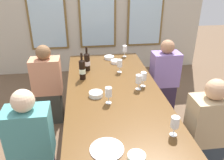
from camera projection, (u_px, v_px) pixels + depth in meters
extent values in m
plane|color=brown|center=(114.00, 143.00, 2.84)|extent=(12.00, 12.00, 0.00)
cube|color=brown|center=(45.00, 0.00, 4.15)|extent=(0.72, 0.03, 1.88)
cube|color=silver|center=(45.00, 0.00, 4.14)|extent=(0.64, 0.01, 1.80)
cube|color=#573819|center=(114.00, 93.00, 2.53)|extent=(1.04, 2.40, 0.04)
cube|color=#573819|center=(78.00, 81.00, 3.62)|extent=(0.07, 0.07, 0.70)
cube|color=#573819|center=(130.00, 78.00, 3.72)|extent=(0.07, 0.07, 0.70)
cylinder|color=white|center=(107.00, 149.00, 1.70)|extent=(0.26, 0.26, 0.01)
cylinder|color=black|center=(87.00, 62.00, 2.99)|extent=(0.07, 0.07, 0.22)
cone|color=black|center=(87.00, 54.00, 2.94)|extent=(0.07, 0.07, 0.02)
cylinder|color=black|center=(86.00, 50.00, 2.92)|extent=(0.03, 0.03, 0.08)
cylinder|color=silver|center=(87.00, 63.00, 3.00)|extent=(0.08, 0.08, 0.06)
cylinder|color=black|center=(82.00, 70.00, 2.75)|extent=(0.07, 0.07, 0.23)
cone|color=black|center=(82.00, 60.00, 2.69)|extent=(0.07, 0.07, 0.02)
cylinder|color=black|center=(81.00, 56.00, 2.67)|extent=(0.03, 0.03, 0.08)
cylinder|color=#DFF1CD|center=(82.00, 71.00, 2.75)|extent=(0.08, 0.08, 0.06)
cylinder|color=white|center=(137.00, 158.00, 1.59)|extent=(0.13, 0.13, 0.05)
cylinder|color=white|center=(109.00, 58.00, 3.41)|extent=(0.15, 0.15, 0.04)
cylinder|color=white|center=(96.00, 94.00, 2.41)|extent=(0.15, 0.15, 0.05)
cylinder|color=white|center=(116.00, 62.00, 3.26)|extent=(0.14, 0.14, 0.04)
cylinder|color=white|center=(125.00, 56.00, 3.51)|extent=(0.06, 0.06, 0.00)
cylinder|color=white|center=(125.00, 54.00, 3.49)|extent=(0.01, 0.01, 0.07)
cylinder|color=white|center=(125.00, 49.00, 3.45)|extent=(0.07, 0.07, 0.09)
cylinder|color=maroon|center=(125.00, 51.00, 3.47)|extent=(0.06, 0.06, 0.03)
cylinder|color=white|center=(120.00, 72.00, 2.98)|extent=(0.06, 0.06, 0.00)
cylinder|color=white|center=(120.00, 69.00, 2.96)|extent=(0.01, 0.01, 0.07)
cylinder|color=white|center=(120.00, 63.00, 2.92)|extent=(0.07, 0.07, 0.09)
cylinder|color=white|center=(138.00, 89.00, 2.56)|extent=(0.06, 0.06, 0.00)
cylinder|color=white|center=(138.00, 86.00, 2.54)|extent=(0.01, 0.01, 0.07)
cylinder|color=white|center=(139.00, 79.00, 2.50)|extent=(0.07, 0.07, 0.09)
cylinder|color=white|center=(173.00, 135.00, 1.85)|extent=(0.06, 0.06, 0.00)
cylinder|color=white|center=(174.00, 131.00, 1.84)|extent=(0.01, 0.01, 0.07)
cylinder|color=white|center=(175.00, 122.00, 1.80)|extent=(0.07, 0.07, 0.09)
cylinder|color=maroon|center=(175.00, 126.00, 1.82)|extent=(0.06, 0.06, 0.02)
cylinder|color=white|center=(143.00, 86.00, 2.62)|extent=(0.06, 0.06, 0.00)
cylinder|color=white|center=(143.00, 83.00, 2.61)|extent=(0.01, 0.01, 0.07)
cylinder|color=white|center=(144.00, 76.00, 2.57)|extent=(0.07, 0.07, 0.09)
cylinder|color=#590C19|center=(143.00, 79.00, 2.58)|extent=(0.06, 0.06, 0.02)
cylinder|color=white|center=(109.00, 103.00, 2.30)|extent=(0.06, 0.06, 0.00)
cylinder|color=white|center=(109.00, 99.00, 2.28)|extent=(0.01, 0.01, 0.07)
cylinder|color=white|center=(109.00, 92.00, 2.24)|extent=(0.07, 0.07, 0.09)
cylinder|color=#590C19|center=(109.00, 94.00, 2.25)|extent=(0.06, 0.06, 0.04)
cube|color=#36372E|center=(51.00, 106.00, 3.19)|extent=(0.32, 0.24, 0.45)
cube|color=tan|center=(46.00, 76.00, 2.99)|extent=(0.38, 0.24, 0.48)
sphere|color=brown|center=(43.00, 52.00, 2.85)|extent=(0.19, 0.19, 0.19)
cube|color=#2E2239|center=(162.00, 98.00, 3.40)|extent=(0.32, 0.24, 0.45)
cube|color=#886DB4|center=(165.00, 69.00, 3.19)|extent=(0.38, 0.24, 0.48)
sphere|color=#A57353|center=(168.00, 47.00, 3.05)|extent=(0.19, 0.19, 0.19)
cube|color=teal|center=(29.00, 133.00, 1.95)|extent=(0.38, 0.24, 0.48)
sphere|color=beige|center=(23.00, 101.00, 1.80)|extent=(0.19, 0.19, 0.19)
cube|color=#2B3642|center=(201.00, 158.00, 2.32)|extent=(0.32, 0.24, 0.45)
cube|color=tan|center=(209.00, 120.00, 2.12)|extent=(0.38, 0.24, 0.48)
sphere|color=tan|center=(216.00, 89.00, 1.97)|extent=(0.19, 0.19, 0.19)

